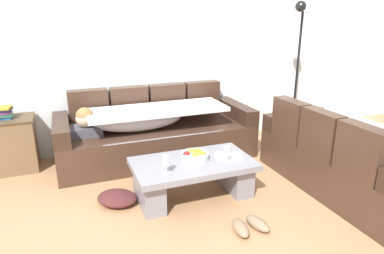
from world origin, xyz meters
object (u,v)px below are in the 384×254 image
object	(u,v)px
side_cabinet	(4,145)
wine_glass_near_left	(166,161)
floor_lamp	(297,64)
couch_near_window	(346,159)
fruit_bowl	(195,155)
pair_of_shoes	(249,225)
book_stack_on_cabinet	(5,113)
crumpled_garment	(117,198)
coffee_table	(193,174)
open_magazine	(229,156)
couch_along_wall	(153,133)
wine_glass_near_right	(227,151)

from	to	relation	value
side_cabinet	wine_glass_near_left	bearing A→B (deg)	-44.67
floor_lamp	couch_near_window	bearing A→B (deg)	-105.48
side_cabinet	fruit_bowl	bearing A→B (deg)	-34.77
fruit_bowl	pair_of_shoes	xyz separation A→B (m)	(0.20, -0.77, -0.38)
wine_glass_near_left	floor_lamp	distance (m)	2.65
wine_glass_near_left	side_cabinet	distance (m)	2.15
book_stack_on_cabinet	side_cabinet	bearing A→B (deg)	-173.64
crumpled_garment	coffee_table	bearing A→B (deg)	-8.76
open_magazine	book_stack_on_cabinet	xyz separation A→B (m)	(-2.17, 1.38, 0.33)
open_magazine	floor_lamp	size ratio (longest dim) A/B	0.14
coffee_table	couch_along_wall	bearing A→B (deg)	95.71
wine_glass_near_right	book_stack_on_cabinet	bearing A→B (deg)	144.40
coffee_table	open_magazine	size ratio (longest dim) A/B	4.29
couch_along_wall	open_magazine	size ratio (longest dim) A/B	8.71
side_cabinet	crumpled_garment	world-z (taller)	side_cabinet
wine_glass_near_right	crumpled_garment	bearing A→B (deg)	166.33
wine_glass_near_right	book_stack_on_cabinet	size ratio (longest dim) A/B	0.73
book_stack_on_cabinet	pair_of_shoes	size ratio (longest dim) A/B	0.68
open_magazine	book_stack_on_cabinet	bearing A→B (deg)	167.00
couch_near_window	floor_lamp	size ratio (longest dim) A/B	0.95
wine_glass_near_right	crumpled_garment	distance (m)	1.17
side_cabinet	book_stack_on_cabinet	xyz separation A→B (m)	(0.07, 0.01, 0.39)
wine_glass_near_left	book_stack_on_cabinet	xyz separation A→B (m)	(-1.46, 1.51, 0.22)
wine_glass_near_left	couch_along_wall	bearing A→B (deg)	80.67
wine_glass_near_right	floor_lamp	size ratio (longest dim) A/B	0.09
fruit_bowl	floor_lamp	world-z (taller)	floor_lamp
wine_glass_near_left	open_magazine	xyz separation A→B (m)	(0.71, 0.14, -0.11)
couch_near_window	floor_lamp	distance (m)	1.70
side_cabinet	couch_along_wall	bearing A→B (deg)	-7.39
fruit_bowl	open_magazine	distance (m)	0.36
couch_along_wall	open_magazine	xyz separation A→B (m)	(0.50, -1.14, 0.06)
couch_near_window	book_stack_on_cabinet	size ratio (longest dim) A/B	8.08
wine_glass_near_left	side_cabinet	world-z (taller)	side_cabinet
couch_along_wall	floor_lamp	size ratio (longest dim) A/B	1.25
open_magazine	pair_of_shoes	bearing A→B (deg)	-82.72
pair_of_shoes	couch_along_wall	bearing A→B (deg)	100.55
couch_along_wall	open_magazine	bearing A→B (deg)	-66.53
coffee_table	floor_lamp	xyz separation A→B (m)	(1.96, 1.04, 0.88)
couch_along_wall	couch_near_window	xyz separation A→B (m)	(1.67, -1.53, 0.01)
pair_of_shoes	crumpled_garment	xyz separation A→B (m)	(-0.98, 0.85, 0.01)
couch_along_wall	fruit_bowl	bearing A→B (deg)	-82.27
crumpled_garment	book_stack_on_cabinet	bearing A→B (deg)	129.77
open_magazine	floor_lamp	bearing A→B (deg)	53.51
open_magazine	coffee_table	bearing A→B (deg)	-164.07
fruit_bowl	couch_along_wall	bearing A→B (deg)	97.73
coffee_table	open_magazine	xyz separation A→B (m)	(0.38, -0.02, 0.15)
pair_of_shoes	crumpled_garment	world-z (taller)	crumpled_garment
couch_along_wall	floor_lamp	world-z (taller)	floor_lamp
couch_near_window	crumpled_garment	bearing A→B (deg)	77.13
wine_glass_near_right	book_stack_on_cabinet	distance (m)	2.58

